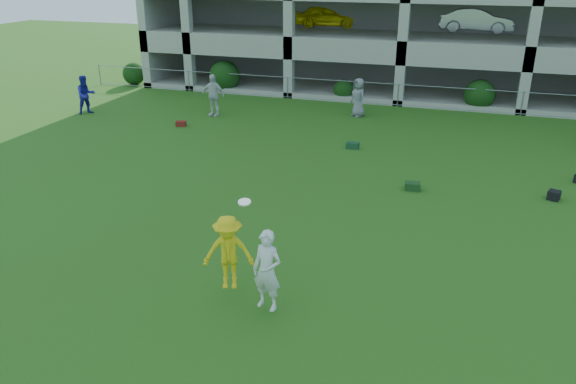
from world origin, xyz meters
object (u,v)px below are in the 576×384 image
(bystander_a, at_px, (86,95))
(bystander_b, at_px, (213,95))
(crate_d, at_px, (554,195))
(frisbee_contest, at_px, (239,258))
(bystander_c, at_px, (358,97))

(bystander_a, relative_size, bystander_b, 0.93)
(bystander_a, relative_size, crate_d, 5.36)
(frisbee_contest, bearing_deg, crate_d, 49.08)
(bystander_b, height_order, bystander_c, bystander_b)
(crate_d, bearing_deg, bystander_c, 134.04)
(crate_d, bearing_deg, frisbee_contest, -130.92)
(bystander_b, height_order, crate_d, bystander_b)
(bystander_b, relative_size, bystander_c, 1.10)
(bystander_c, xyz_separation_m, crate_d, (7.98, -8.25, -0.77))
(crate_d, bearing_deg, bystander_b, 157.16)
(crate_d, distance_m, frisbee_contest, 11.19)
(bystander_a, bearing_deg, bystander_c, -37.85)
(crate_d, xyz_separation_m, frisbee_contest, (-7.30, -8.42, 0.99))
(bystander_b, xyz_separation_m, crate_d, (14.69, -6.19, -0.86))
(bystander_b, bearing_deg, bystander_c, 20.05)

